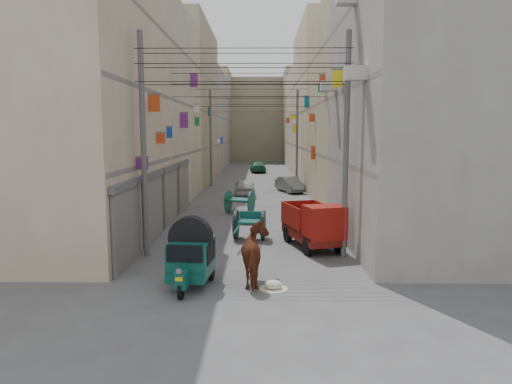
{
  "coord_description": "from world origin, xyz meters",
  "views": [
    {
      "loc": [
        0.58,
        -10.24,
        4.48
      ],
      "look_at": [
        0.4,
        6.5,
        2.31
      ],
      "focal_mm": 32.0,
      "sensor_mm": 36.0,
      "label": 1
    }
  ],
  "objects_px": {
    "distant_car_white": "(245,187)",
    "distant_car_grey": "(290,184)",
    "auto_rickshaw": "(191,255)",
    "horse": "(257,255)",
    "tonga_cart": "(250,224)",
    "mini_truck": "(316,227)",
    "feed_sack": "(273,285)",
    "distant_car_green": "(258,167)",
    "second_cart": "(240,201)"
  },
  "relations": [
    {
      "from": "second_cart",
      "to": "feed_sack",
      "type": "xyz_separation_m",
      "value": [
        1.55,
        -12.6,
        -0.55
      ]
    },
    {
      "from": "tonga_cart",
      "to": "feed_sack",
      "type": "height_order",
      "value": "tonga_cart"
    },
    {
      "from": "tonga_cart",
      "to": "distant_car_green",
      "type": "distance_m",
      "value": 33.22
    },
    {
      "from": "auto_rickshaw",
      "to": "distant_car_white",
      "type": "bearing_deg",
      "value": 92.94
    },
    {
      "from": "auto_rickshaw",
      "to": "distant_car_grey",
      "type": "bearing_deg",
      "value": 84.36
    },
    {
      "from": "mini_truck",
      "to": "distant_car_white",
      "type": "xyz_separation_m",
      "value": [
        -3.27,
        15.29,
        -0.27
      ]
    },
    {
      "from": "distant_car_white",
      "to": "horse",
      "type": "bearing_deg",
      "value": 90.17
    },
    {
      "from": "mini_truck",
      "to": "feed_sack",
      "type": "bearing_deg",
      "value": -127.62
    },
    {
      "from": "mini_truck",
      "to": "second_cart",
      "type": "bearing_deg",
      "value": 95.91
    },
    {
      "from": "auto_rickshaw",
      "to": "horse",
      "type": "relative_size",
      "value": 1.1
    },
    {
      "from": "auto_rickshaw",
      "to": "mini_truck",
      "type": "relative_size",
      "value": 0.65
    },
    {
      "from": "auto_rickshaw",
      "to": "distant_car_white",
      "type": "relative_size",
      "value": 0.65
    },
    {
      "from": "feed_sack",
      "to": "distant_car_white",
      "type": "height_order",
      "value": "distant_car_white"
    },
    {
      "from": "auto_rickshaw",
      "to": "tonga_cart",
      "type": "xyz_separation_m",
      "value": [
        1.58,
        5.9,
        -0.28
      ]
    },
    {
      "from": "distant_car_white",
      "to": "second_cart",
      "type": "bearing_deg",
      "value": 86.82
    },
    {
      "from": "distant_car_white",
      "to": "auto_rickshaw",
      "type": "bearing_deg",
      "value": 84.42
    },
    {
      "from": "distant_car_grey",
      "to": "auto_rickshaw",
      "type": "bearing_deg",
      "value": -119.55
    },
    {
      "from": "distant_car_grey",
      "to": "distant_car_green",
      "type": "height_order",
      "value": "distant_car_green"
    },
    {
      "from": "horse",
      "to": "distant_car_grey",
      "type": "xyz_separation_m",
      "value": [
        2.33,
        21.28,
        -0.3
      ]
    },
    {
      "from": "second_cart",
      "to": "horse",
      "type": "xyz_separation_m",
      "value": [
        1.07,
        -12.08,
        0.2
      ]
    },
    {
      "from": "feed_sack",
      "to": "auto_rickshaw",
      "type": "bearing_deg",
      "value": 173.31
    },
    {
      "from": "mini_truck",
      "to": "second_cart",
      "type": "distance_m",
      "value": 8.77
    },
    {
      "from": "auto_rickshaw",
      "to": "mini_truck",
      "type": "xyz_separation_m",
      "value": [
        4.17,
        4.19,
        -0.05
      ]
    },
    {
      "from": "second_cart",
      "to": "distant_car_white",
      "type": "height_order",
      "value": "second_cart"
    },
    {
      "from": "feed_sack",
      "to": "second_cart",
      "type": "bearing_deg",
      "value": 97.0
    },
    {
      "from": "distant_car_grey",
      "to": "distant_car_green",
      "type": "xyz_separation_m",
      "value": [
        -2.55,
        17.59,
        0.03
      ]
    },
    {
      "from": "feed_sack",
      "to": "distant_car_white",
      "type": "distance_m",
      "value": 19.83
    },
    {
      "from": "tonga_cart",
      "to": "second_cart",
      "type": "distance_m",
      "value": 6.46
    },
    {
      "from": "mini_truck",
      "to": "distant_car_green",
      "type": "distance_m",
      "value": 35.01
    },
    {
      "from": "mini_truck",
      "to": "distant_car_white",
      "type": "relative_size",
      "value": 1.0
    },
    {
      "from": "distant_car_grey",
      "to": "horse",
      "type": "bearing_deg",
      "value": -114.58
    },
    {
      "from": "feed_sack",
      "to": "horse",
      "type": "distance_m",
      "value": 1.03
    },
    {
      "from": "tonga_cart",
      "to": "mini_truck",
      "type": "xyz_separation_m",
      "value": [
        2.59,
        -1.71,
        0.23
      ]
    },
    {
      "from": "auto_rickshaw",
      "to": "distant_car_green",
      "type": "relative_size",
      "value": 0.55
    },
    {
      "from": "auto_rickshaw",
      "to": "second_cart",
      "type": "relative_size",
      "value": 1.32
    },
    {
      "from": "second_cart",
      "to": "distant_car_grey",
      "type": "xyz_separation_m",
      "value": [
        3.4,
        9.21,
        -0.1
      ]
    },
    {
      "from": "mini_truck",
      "to": "distant_car_white",
      "type": "height_order",
      "value": "mini_truck"
    },
    {
      "from": "second_cart",
      "to": "feed_sack",
      "type": "relative_size",
      "value": 3.37
    },
    {
      "from": "distant_car_green",
      "to": "auto_rickshaw",
      "type": "bearing_deg",
      "value": 83.6
    },
    {
      "from": "horse",
      "to": "distant_car_white",
      "type": "bearing_deg",
      "value": -92.85
    },
    {
      "from": "distant_car_grey",
      "to": "distant_car_green",
      "type": "bearing_deg",
      "value": 79.92
    },
    {
      "from": "mini_truck",
      "to": "horse",
      "type": "xyz_separation_m",
      "value": [
        -2.23,
        -3.95,
        0.0
      ]
    },
    {
      "from": "mini_truck",
      "to": "second_cart",
      "type": "xyz_separation_m",
      "value": [
        -3.3,
        8.13,
        -0.2
      ]
    },
    {
      "from": "distant_car_grey",
      "to": "mini_truck",
      "type": "bearing_deg",
      "value": -108.67
    },
    {
      "from": "second_cart",
      "to": "distant_car_green",
      "type": "height_order",
      "value": "second_cart"
    },
    {
      "from": "second_cart",
      "to": "distant_car_grey",
      "type": "height_order",
      "value": "second_cart"
    },
    {
      "from": "second_cart",
      "to": "distant_car_white",
      "type": "distance_m",
      "value": 7.16
    },
    {
      "from": "distant_car_white",
      "to": "feed_sack",
      "type": "bearing_deg",
      "value": 91.45
    },
    {
      "from": "tonga_cart",
      "to": "distant_car_white",
      "type": "distance_m",
      "value": 13.6
    },
    {
      "from": "distant_car_white",
      "to": "distant_car_grey",
      "type": "xyz_separation_m",
      "value": [
        3.37,
        2.05,
        -0.03
      ]
    }
  ]
}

